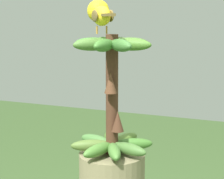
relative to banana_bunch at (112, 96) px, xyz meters
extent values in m
cylinder|color=#4C2D1E|center=(0.00, 0.00, 0.00)|extent=(0.04, 0.04, 0.36)
ellipsoid|color=#487932|center=(0.03, -0.05, -0.15)|extent=(0.09, 0.13, 0.04)
ellipsoid|color=#446C31|center=(0.06, -0.02, -0.15)|extent=(0.13, 0.07, 0.04)
ellipsoid|color=#3D7028|center=(0.05, 0.03, -0.15)|extent=(0.13, 0.09, 0.04)
ellipsoid|color=#4D7029|center=(0.02, 0.06, -0.15)|extent=(0.07, 0.13, 0.04)
ellipsoid|color=#4A7529|center=(-0.03, 0.06, -0.15)|extent=(0.09, 0.13, 0.04)
ellipsoid|color=#457437|center=(-0.06, 0.02, -0.15)|extent=(0.13, 0.07, 0.04)
ellipsoid|color=#516D2F|center=(-0.06, -0.03, -0.15)|extent=(0.13, 0.09, 0.04)
ellipsoid|color=#497B30|center=(-0.02, -0.06, -0.15)|extent=(0.07, 0.13, 0.04)
ellipsoid|color=#467F2D|center=(-0.04, 0.04, 0.15)|extent=(0.11, 0.11, 0.04)
ellipsoid|color=#427E31|center=(-0.06, 0.00, 0.15)|extent=(0.12, 0.04, 0.04)
ellipsoid|color=#497330|center=(-0.04, -0.04, 0.15)|extent=(0.11, 0.11, 0.04)
ellipsoid|color=#3E742C|center=(0.00, -0.06, 0.15)|extent=(0.04, 0.12, 0.04)
ellipsoid|color=#3D7031|center=(0.04, -0.04, 0.15)|extent=(0.11, 0.11, 0.04)
ellipsoid|color=#48762A|center=(0.06, 0.00, 0.15)|extent=(0.12, 0.04, 0.04)
ellipsoid|color=#4A702F|center=(0.04, 0.04, 0.15)|extent=(0.11, 0.11, 0.04)
ellipsoid|color=#4A6D32|center=(0.00, 0.06, 0.15)|extent=(0.04, 0.12, 0.04)
cone|color=brown|center=(0.01, -0.03, 0.04)|extent=(0.04, 0.04, 0.06)
cone|color=#4C2D1E|center=(0.03, -0.02, -0.07)|extent=(0.04, 0.04, 0.06)
cylinder|color=#C68933|center=(-0.03, 0.02, 0.19)|extent=(0.00, 0.00, 0.02)
cylinder|color=#C68933|center=(-0.05, 0.01, 0.19)|extent=(0.01, 0.01, 0.02)
ellipsoid|color=yellow|center=(-0.04, 0.02, 0.23)|extent=(0.10, 0.12, 0.06)
ellipsoid|color=brown|center=(-0.02, 0.03, 0.23)|extent=(0.06, 0.07, 0.04)
ellipsoid|color=brown|center=(-0.06, 0.00, 0.23)|extent=(0.06, 0.07, 0.04)
cube|color=brown|center=(0.01, -0.05, 0.24)|extent=(0.06, 0.07, 0.01)
sphere|color=yellow|center=(-0.07, 0.06, 0.25)|extent=(0.07, 0.07, 0.07)
sphere|color=black|center=(-0.09, 0.05, 0.25)|extent=(0.01, 0.01, 0.01)
cone|color=orange|center=(-0.09, 0.09, 0.25)|extent=(0.04, 0.04, 0.02)
camera|label=1|loc=(0.44, -1.08, 0.23)|focal=64.68mm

